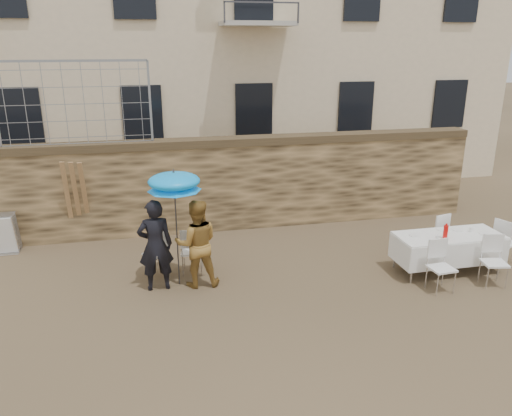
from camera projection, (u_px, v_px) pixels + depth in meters
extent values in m
plane|color=brown|center=(261.00, 339.00, 7.72)|extent=(80.00, 80.00, 0.00)
cube|color=brown|center=(215.00, 185.00, 12.00)|extent=(13.00, 0.50, 2.20)
imported|color=black|center=(155.00, 245.00, 9.04)|extent=(0.65, 0.45, 1.73)
imported|color=gold|center=(197.00, 243.00, 9.20)|extent=(0.84, 0.67, 1.68)
cylinder|color=#3F3F44|center=(177.00, 239.00, 9.20)|extent=(0.03, 0.03, 1.85)
cone|color=#0B9DFF|center=(174.00, 184.00, 8.87)|extent=(0.97, 0.97, 0.22)
cube|color=white|center=(449.00, 236.00, 9.81)|extent=(2.10, 0.85, 0.05)
cylinder|color=silver|center=(412.00, 265.00, 9.41)|extent=(0.04, 0.04, 0.74)
cylinder|color=silver|center=(500.00, 256.00, 9.80)|extent=(0.04, 0.04, 0.74)
cylinder|color=silver|center=(395.00, 251.00, 10.05)|extent=(0.04, 0.04, 0.74)
cylinder|color=silver|center=(478.00, 243.00, 10.44)|extent=(0.04, 0.04, 0.74)
cylinder|color=red|center=(446.00, 232.00, 9.58)|extent=(0.09, 0.09, 0.26)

